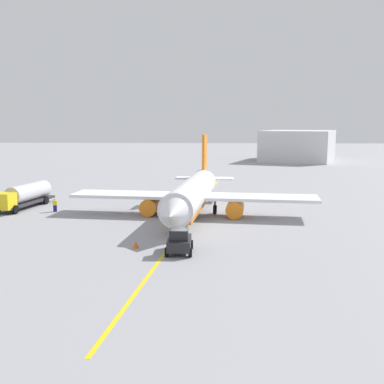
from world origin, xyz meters
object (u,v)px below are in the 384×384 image
(fuel_tanker, at_px, (25,195))
(airplane, at_px, (193,195))
(safety_cone_nose, at_px, (136,244))
(pushback_tug, at_px, (179,242))
(refueling_worker, at_px, (55,205))

(fuel_tanker, bearing_deg, airplane, 79.26)
(safety_cone_nose, bearing_deg, pushback_tug, 70.32)
(refueling_worker, bearing_deg, pushback_tug, 43.46)
(fuel_tanker, height_order, pushback_tug, fuel_tanker)
(refueling_worker, bearing_deg, fuel_tanker, -117.16)
(airplane, distance_m, refueling_worker, 17.86)
(pushback_tug, bearing_deg, fuel_tanker, -133.06)
(refueling_worker, bearing_deg, airplane, 84.33)
(fuel_tanker, distance_m, refueling_worker, 5.63)
(airplane, bearing_deg, safety_cone_nose, -16.85)
(pushback_tug, distance_m, safety_cone_nose, 4.38)
(refueling_worker, distance_m, safety_cone_nose, 21.28)
(airplane, height_order, fuel_tanker, airplane)
(fuel_tanker, height_order, refueling_worker, fuel_tanker)
(safety_cone_nose, bearing_deg, refueling_worker, -141.82)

